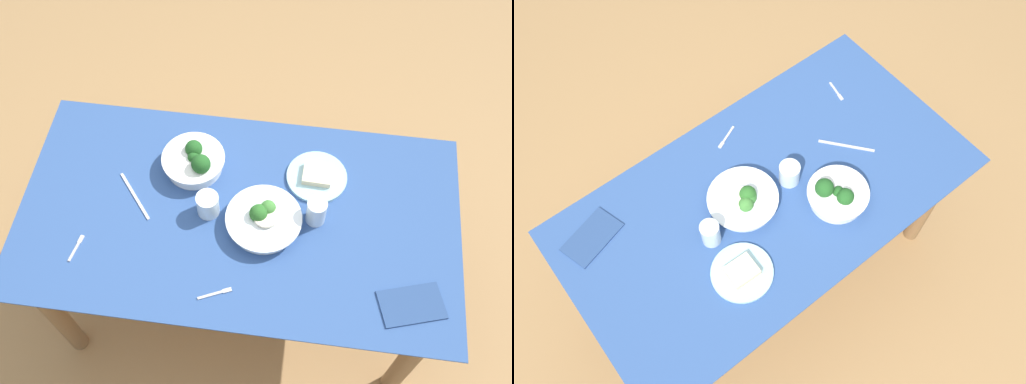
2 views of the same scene
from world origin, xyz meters
TOP-DOWN VIEW (x-y plane):
  - ground_plane at (0.00, 0.00)m, footprint 6.00×6.00m
  - dining_table at (0.00, 0.00)m, footprint 1.49×0.81m
  - broccoli_bowl_far at (-0.18, 0.17)m, footprint 0.22×0.22m
  - broccoli_bowl_near at (0.09, -0.02)m, footprint 0.25×0.25m
  - bread_side_plate at (0.25, 0.18)m, footprint 0.21×0.21m
  - water_glass_center at (0.26, 0.02)m, footprint 0.07×0.07m
  - water_glass_side at (-0.10, -0.00)m, footprint 0.08×0.08m
  - fork_by_far_bowl at (-0.50, -0.19)m, footprint 0.03×0.10m
  - fork_by_near_bowl at (-0.03, -0.29)m, footprint 0.10×0.05m
  - table_knife_left at (-0.36, 0.02)m, footprint 0.14×0.17m
  - napkin_folded_upper at (0.58, -0.25)m, footprint 0.22×0.17m

SIDE VIEW (x-z plane):
  - ground_plane at x=0.00m, z-range 0.00..0.00m
  - dining_table at x=0.00m, z-range 0.24..0.96m
  - table_knife_left at x=-0.36m, z-range 0.72..0.72m
  - fork_by_far_bowl at x=-0.50m, z-range 0.72..0.72m
  - fork_by_near_bowl at x=-0.03m, z-range 0.72..0.72m
  - napkin_folded_upper at x=0.58m, z-range 0.72..0.72m
  - bread_side_plate at x=0.25m, z-range 0.71..0.75m
  - broccoli_bowl_near at x=0.09m, z-range 0.70..0.79m
  - broccoli_bowl_far at x=-0.18m, z-range 0.70..0.81m
  - water_glass_side at x=-0.10m, z-range 0.72..0.80m
  - water_glass_center at x=0.26m, z-range 0.72..0.82m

